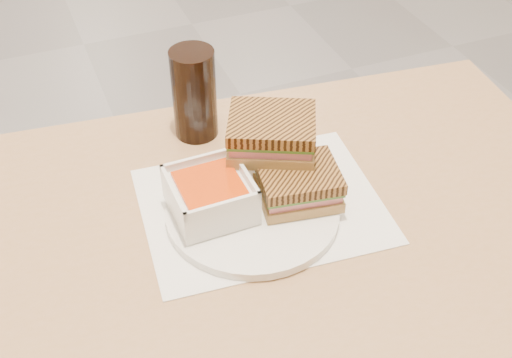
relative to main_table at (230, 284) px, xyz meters
name	(u,v)px	position (x,y,z in m)	size (l,w,h in m)	color
main_table	(230,284)	(0.00, 0.00, 0.00)	(1.27, 0.82, 0.75)	#A37A57
tray_liner	(262,205)	(0.07, 0.04, 0.11)	(0.39, 0.31, 0.00)	white
plate	(252,212)	(0.05, 0.02, 0.12)	(0.26, 0.26, 0.01)	white
soup_bowl	(210,196)	(-0.01, 0.04, 0.16)	(0.12, 0.12, 0.06)	white
panini_lower	(298,184)	(0.12, 0.02, 0.16)	(0.13, 0.12, 0.05)	#AE834D
panini_upper	(272,133)	(0.11, 0.09, 0.21)	(0.17, 0.15, 0.06)	#AE834D
cola_glass	(194,94)	(0.04, 0.26, 0.20)	(0.08, 0.08, 0.16)	black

